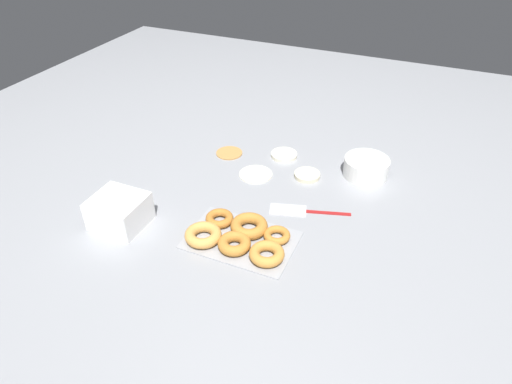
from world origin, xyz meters
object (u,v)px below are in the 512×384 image
object	(u,v)px
batter_bowl	(366,167)
spatula	(297,210)
pancake_1	(256,174)
container_stack	(119,211)
pancake_0	(229,152)
donut_tray	(239,236)
pancake_3	(284,155)
pancake_2	(307,175)

from	to	relation	value
batter_bowl	spatula	world-z (taller)	batter_bowl
pancake_1	batter_bowl	bearing A→B (deg)	23.31
container_stack	spatula	xyz separation A→B (m)	(0.48, 0.28, -0.04)
pancake_1	container_stack	bearing A→B (deg)	-123.48
pancake_0	donut_tray	world-z (taller)	donut_tray
spatula	pancake_0	bearing A→B (deg)	-50.20
pancake_3	pancake_0	bearing A→B (deg)	-162.73
pancake_3	donut_tray	distance (m)	0.51
pancake_2	container_stack	bearing A→B (deg)	-133.24
pancake_0	batter_bowl	bearing A→B (deg)	6.49
pancake_3	batter_bowl	xyz separation A→B (m)	(0.31, -0.00, 0.03)
pancake_3	spatula	size ratio (longest dim) A/B	0.38
pancake_1	pancake_3	world-z (taller)	pancake_3
container_stack	pancake_3	bearing A→B (deg)	60.67
pancake_0	pancake_2	world-z (taller)	pancake_2
pancake_1	pancake_3	size ratio (longest dim) A/B	1.20
pancake_0	pancake_3	world-z (taller)	pancake_3
pancake_0	donut_tray	size ratio (longest dim) A/B	0.32
pancake_2	pancake_3	size ratio (longest dim) A/B	0.92
pancake_2	batter_bowl	xyz separation A→B (m)	(0.19, 0.09, 0.03)
pancake_3	batter_bowl	distance (m)	0.32
pancake_0	pancake_1	world-z (taller)	same
pancake_2	spatula	size ratio (longest dim) A/B	0.35
pancake_2	spatula	distance (m)	0.21
pancake_0	pancake_2	xyz separation A→B (m)	(0.33, -0.04, 0.00)
pancake_0	pancake_2	size ratio (longest dim) A/B	1.10
pancake_1	donut_tray	xyz separation A→B (m)	(0.10, -0.35, 0.01)
pancake_3	pancake_1	bearing A→B (deg)	-106.86
batter_bowl	spatula	distance (m)	0.34
pancake_0	donut_tray	xyz separation A→B (m)	(0.25, -0.44, 0.01)
container_stack	donut_tray	bearing A→B (deg)	10.74
pancake_1	pancake_3	bearing A→B (deg)	73.14
pancake_0	donut_tray	bearing A→B (deg)	-60.55
spatula	pancake_3	bearing A→B (deg)	-79.07
pancake_3	donut_tray	bearing A→B (deg)	-84.64
pancake_2	pancake_1	bearing A→B (deg)	-160.60
pancake_0	spatula	bearing A→B (deg)	-33.54
container_stack	pancake_1	bearing A→B (deg)	56.52
pancake_3	batter_bowl	size ratio (longest dim) A/B	0.63
donut_tray	batter_bowl	distance (m)	0.57
pancake_2	batter_bowl	size ratio (longest dim) A/B	0.58
pancake_0	container_stack	bearing A→B (deg)	-103.28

